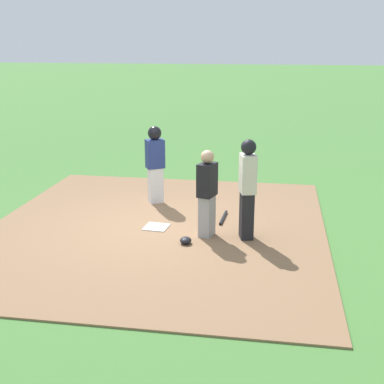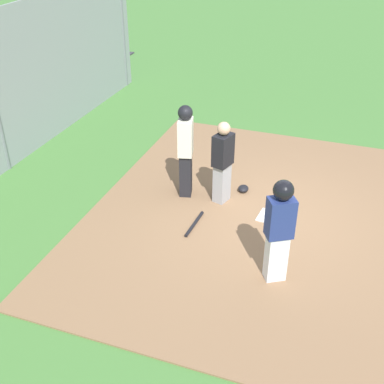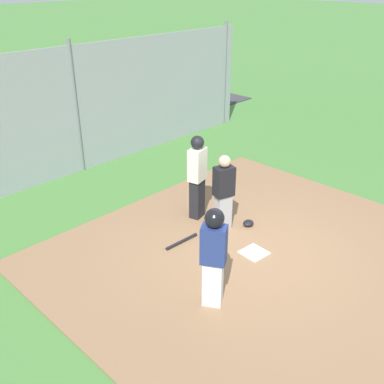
% 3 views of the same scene
% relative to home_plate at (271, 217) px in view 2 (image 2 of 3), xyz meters
% --- Properties ---
extents(ground_plane, '(140.00, 140.00, 0.00)m').
position_rel_home_plate_xyz_m(ground_plane, '(0.00, 0.00, -0.04)').
color(ground_plane, '#477A38').
extents(dirt_infield, '(7.20, 6.40, 0.03)m').
position_rel_home_plate_xyz_m(dirt_infield, '(0.00, 0.00, -0.03)').
color(dirt_infield, '#896647').
rests_on(dirt_infield, ground_plane).
extents(home_plate, '(0.48, 0.48, 0.02)m').
position_rel_home_plate_xyz_m(home_plate, '(0.00, 0.00, 0.00)').
color(home_plate, white).
rests_on(home_plate, dirt_infield).
extents(catcher, '(0.44, 0.36, 1.60)m').
position_rel_home_plate_xyz_m(catcher, '(-0.26, -1.01, 0.82)').
color(catcher, '#9E9EA3').
rests_on(catcher, dirt_infield).
extents(umpire, '(0.43, 0.35, 1.82)m').
position_rel_home_plate_xyz_m(umpire, '(-0.26, -1.73, 0.96)').
color(umpire, black).
rests_on(umpire, dirt_infield).
extents(runner, '(0.42, 0.46, 1.70)m').
position_rel_home_plate_xyz_m(runner, '(1.59, 0.38, 0.97)').
color(runner, silver).
rests_on(runner, dirt_infield).
extents(baseball_bat, '(0.78, 0.10, 0.06)m').
position_rel_home_plate_xyz_m(baseball_bat, '(0.70, -1.22, 0.02)').
color(baseball_bat, black).
rests_on(baseball_bat, dirt_infield).
extents(catcher_mask, '(0.24, 0.20, 0.12)m').
position_rel_home_plate_xyz_m(catcher_mask, '(-0.72, -0.70, 0.05)').
color(catcher_mask, black).
rests_on(catcher_mask, dirt_infield).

